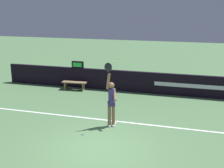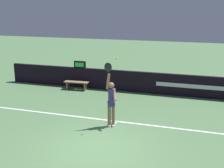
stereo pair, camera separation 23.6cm
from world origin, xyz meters
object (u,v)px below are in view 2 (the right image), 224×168
Objects in this scene: speed_display at (80,64)px; tennis_player at (111,100)px; tennis_ball at (117,58)px; courtside_bench_near at (76,84)px.

tennis_player is at bearing -55.02° from speed_display.
speed_display is 9.75× the size of tennis_ball.
tennis_player is at bearing -51.58° from courtside_bench_near.
courtside_bench_near is at bearing 129.44° from tennis_ball.
speed_display reaches higher than courtside_bench_near.
speed_display is at bearing 126.11° from tennis_ball.
tennis_ball reaches higher than speed_display.
courtside_bench_near is (-3.34, 4.21, -0.71)m from tennis_player.
tennis_player is 5.42m from courtside_bench_near.
tennis_ball reaches higher than tennis_player.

